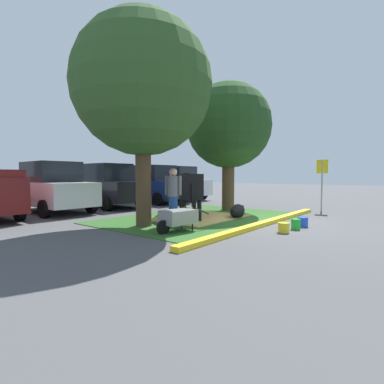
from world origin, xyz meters
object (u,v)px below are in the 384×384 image
Objects in this scene: shade_tree_left at (142,86)px; person_visitor_near at (173,195)px; cow_holstein at (189,186)px; sedan_red at (51,188)px; bucket_yellow at (284,227)px; hatchback_white at (175,183)px; bucket_blue at (303,222)px; wheelbarrow at (178,217)px; shade_tree_right at (229,126)px; person_handler at (173,192)px; parking_sign at (322,175)px; sedan_silver at (152,185)px; calf_lying at (238,211)px; sedan_blue at (106,186)px; bucket_green at (296,224)px.

shade_tree_left reaches higher than person_visitor_near.
cow_holstein is 0.57× the size of sedan_red.
bucket_yellow is 11.02m from hatchback_white.
bucket_blue reaches higher than bucket_yellow.
wheelbarrow is 0.36× the size of hatchback_white.
shade_tree_right is at bearing 16.88° from wheelbarrow.
wheelbarrow is at bearing -135.58° from person_handler.
bucket_blue is at bearing -117.37° from hatchback_white.
sedan_silver is (-1.72, 8.28, -0.52)m from parking_sign.
sedan_silver is at bearing 72.07° from calf_lying.
wheelbarrow is 0.36× the size of sedan_silver.
shade_tree_right is at bearing 1.70° from shade_tree_left.
sedan_red is (-0.74, 5.94, 0.07)m from person_visitor_near.
sedan_silver is at bearing 58.53° from cow_holstein.
bucket_blue is at bearing -105.64° from sedan_silver.
person_visitor_near is 5.46× the size of bucket_yellow.
shade_tree_left is at bearing 89.08° from wheelbarrow.
cow_holstein is 1.90× the size of calf_lying.
bucket_yellow is 9.57m from sedan_silver.
sedan_silver is (2.49, 8.89, 0.84)m from bucket_blue.
shade_tree_right is 1.20× the size of sedan_red.
cow_holstein is 7.89m from hatchback_white.
shade_tree_left reaches higher than sedan_blue.
sedan_blue is at bearing 96.70° from calf_lying.
bucket_blue is (0.54, -0.01, -0.01)m from bucket_green.
person_handler is 6.19m from parking_sign.
calf_lying is at bearing -139.46° from shade_tree_right.
shade_tree_right reaches higher than bucket_yellow.
bucket_green is 0.54m from bucket_blue.
sedan_blue is (0.31, 5.32, -0.13)m from cow_holstein.
sedan_blue is (-4.60, 8.37, -0.52)m from parking_sign.
shade_tree_left is 3.22m from person_visitor_near.
sedan_blue and sedan_silver have the same top height.
cow_holstein is at bearing -121.47° from sedan_silver.
person_handler is at bearing 100.19° from calf_lying.
sedan_silver is at bearing 84.82° from shade_tree_right.
person_visitor_near is (0.65, -0.57, -3.10)m from shade_tree_left.
cow_holstein reaches higher than bucket_blue.
bucket_yellow is (-1.58, -2.28, -0.10)m from calf_lying.
bucket_yellow is (-1.10, -4.92, -0.70)m from person_handler.
bucket_blue is at bearing -1.52° from bucket_green.
sedan_blue is 1.00× the size of sedan_silver.
wheelbarrow is 3.27m from bucket_green.
calf_lying is 2.75m from person_handler.
shade_tree_left reaches higher than person_handler.
wheelbarrow is at bearing -110.26° from sedan_blue.
hatchback_white is (4.81, 9.30, 0.84)m from bucket_blue.
cow_holstein is at bearing 0.74° from shade_tree_left.
cow_holstein is 5.78m from sedan_red.
person_visitor_near reaches higher than bucket_yellow.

